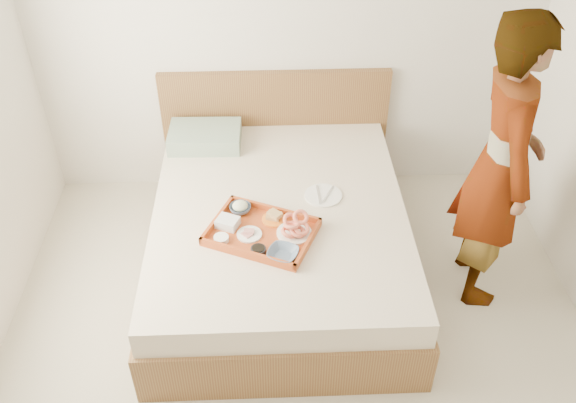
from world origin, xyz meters
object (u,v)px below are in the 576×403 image
(dinner_plate, at_px, (323,195))
(bed, at_px, (280,238))
(person, at_px, (500,166))
(tray, at_px, (262,232))

(dinner_plate, bearing_deg, bed, -161.65)
(bed, relative_size, dinner_plate, 8.46)
(bed, bearing_deg, person, -7.16)
(bed, xyz_separation_m, tray, (-0.11, -0.26, 0.29))
(dinner_plate, bearing_deg, person, -14.45)
(tray, bearing_deg, dinner_plate, 65.98)
(bed, relative_size, tray, 3.37)
(dinner_plate, relative_size, person, 0.13)
(bed, relative_size, person, 1.09)
(tray, bearing_deg, bed, 90.90)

